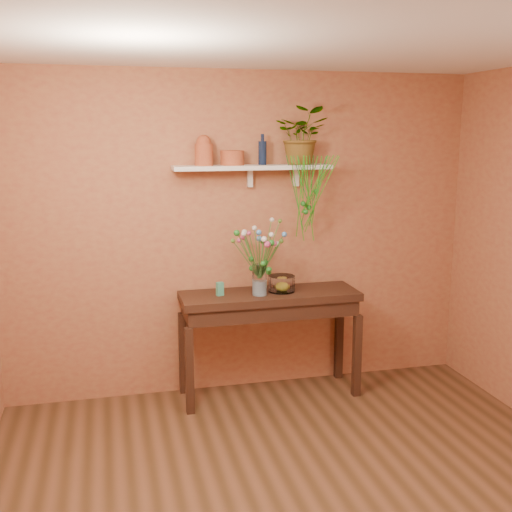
{
  "coord_description": "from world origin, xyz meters",
  "views": [
    {
      "loc": [
        -1.14,
        -3.06,
        2.2
      ],
      "look_at": [
        0.0,
        1.55,
        1.25
      ],
      "focal_mm": 43.5,
      "sensor_mm": 36.0,
      "label": 1
    }
  ],
  "objects_px": {
    "sideboard": "(270,307)",
    "blue_bottle": "(262,152)",
    "bouquet": "(261,246)",
    "glass_bowl": "(282,284)",
    "glass_vase": "(260,282)",
    "spider_plant": "(302,136)",
    "terracotta_jug": "(204,151)"
  },
  "relations": [
    {
      "from": "sideboard",
      "to": "blue_bottle",
      "type": "distance_m",
      "value": 1.28
    },
    {
      "from": "blue_bottle",
      "to": "bouquet",
      "type": "relative_size",
      "value": 0.52
    },
    {
      "from": "glass_bowl",
      "to": "bouquet",
      "type": "bearing_deg",
      "value": -156.74
    },
    {
      "from": "blue_bottle",
      "to": "glass_vase",
      "type": "distance_m",
      "value": 1.06
    },
    {
      "from": "blue_bottle",
      "to": "glass_bowl",
      "type": "bearing_deg",
      "value": -45.59
    },
    {
      "from": "spider_plant",
      "to": "glass_bowl",
      "type": "bearing_deg",
      "value": -146.38
    },
    {
      "from": "bouquet",
      "to": "glass_bowl",
      "type": "relative_size",
      "value": 2.14
    },
    {
      "from": "blue_bottle",
      "to": "glass_vase",
      "type": "relative_size",
      "value": 0.99
    },
    {
      "from": "sideboard",
      "to": "glass_vase",
      "type": "bearing_deg",
      "value": -149.63
    },
    {
      "from": "spider_plant",
      "to": "terracotta_jug",
      "type": "bearing_deg",
      "value": -179.57
    },
    {
      "from": "spider_plant",
      "to": "bouquet",
      "type": "height_order",
      "value": "spider_plant"
    },
    {
      "from": "terracotta_jug",
      "to": "spider_plant",
      "type": "xyz_separation_m",
      "value": [
        0.82,
        0.01,
        0.12
      ]
    },
    {
      "from": "blue_bottle",
      "to": "spider_plant",
      "type": "bearing_deg",
      "value": 0.57
    },
    {
      "from": "blue_bottle",
      "to": "glass_bowl",
      "type": "xyz_separation_m",
      "value": [
        0.13,
        -0.13,
        -1.08
      ]
    },
    {
      "from": "sideboard",
      "to": "bouquet",
      "type": "relative_size",
      "value": 3.12
    },
    {
      "from": "glass_vase",
      "to": "bouquet",
      "type": "relative_size",
      "value": 0.53
    },
    {
      "from": "sideboard",
      "to": "glass_vase",
      "type": "height_order",
      "value": "glass_vase"
    },
    {
      "from": "terracotta_jug",
      "to": "blue_bottle",
      "type": "distance_m",
      "value": 0.48
    },
    {
      "from": "sideboard",
      "to": "bouquet",
      "type": "bearing_deg",
      "value": -140.58
    },
    {
      "from": "terracotta_jug",
      "to": "spider_plant",
      "type": "relative_size",
      "value": 0.52
    },
    {
      "from": "sideboard",
      "to": "blue_bottle",
      "type": "xyz_separation_m",
      "value": [
        -0.03,
        0.14,
        1.27
      ]
    },
    {
      "from": "terracotta_jug",
      "to": "spider_plant",
      "type": "distance_m",
      "value": 0.83
    },
    {
      "from": "spider_plant",
      "to": "glass_vase",
      "type": "xyz_separation_m",
      "value": [
        -0.41,
        -0.2,
        -1.17
      ]
    },
    {
      "from": "spider_plant",
      "to": "bouquet",
      "type": "distance_m",
      "value": 0.98
    },
    {
      "from": "terracotta_jug",
      "to": "bouquet",
      "type": "relative_size",
      "value": 0.51
    },
    {
      "from": "glass_vase",
      "to": "glass_bowl",
      "type": "distance_m",
      "value": 0.22
    },
    {
      "from": "terracotta_jug",
      "to": "bouquet",
      "type": "bearing_deg",
      "value": -27.73
    },
    {
      "from": "terracotta_jug",
      "to": "blue_bottle",
      "type": "height_order",
      "value": "blue_bottle"
    },
    {
      "from": "glass_vase",
      "to": "bouquet",
      "type": "xyz_separation_m",
      "value": [
        0.01,
        -0.02,
        0.3
      ]
    },
    {
      "from": "terracotta_jug",
      "to": "glass_bowl",
      "type": "xyz_separation_m",
      "value": [
        0.61,
        -0.13,
        -1.09
      ]
    },
    {
      "from": "blue_bottle",
      "to": "bouquet",
      "type": "bearing_deg",
      "value": -107.13
    },
    {
      "from": "sideboard",
      "to": "glass_bowl",
      "type": "relative_size",
      "value": 6.66
    }
  ]
}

